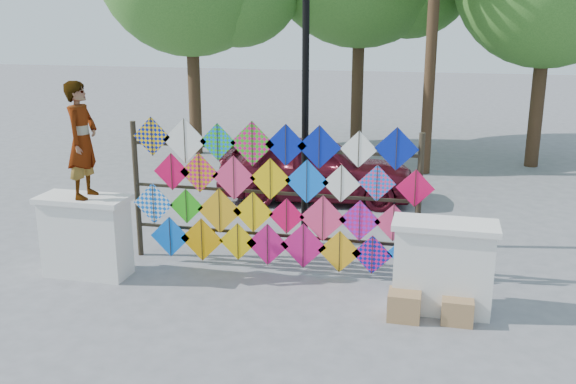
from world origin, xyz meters
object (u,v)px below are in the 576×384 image
object	(u,v)px
sedan	(316,168)
kite_rack	(272,197)
lamppost	(305,93)
vendor_woman	(82,140)

from	to	relation	value
sedan	kite_rack	bearing A→B (deg)	174.30
sedan	lamppost	bearing A→B (deg)	179.84
kite_rack	lamppost	size ratio (longest dim) A/B	1.10
kite_rack	vendor_woman	size ratio (longest dim) A/B	2.80
vendor_woman	lamppost	distance (m)	3.70
kite_rack	vendor_woman	world-z (taller)	vendor_woman
vendor_woman	lamppost	size ratio (longest dim) A/B	0.39
vendor_woman	sedan	distance (m)	5.85
kite_rack	sedan	world-z (taller)	kite_rack
kite_rack	sedan	bearing A→B (deg)	91.44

